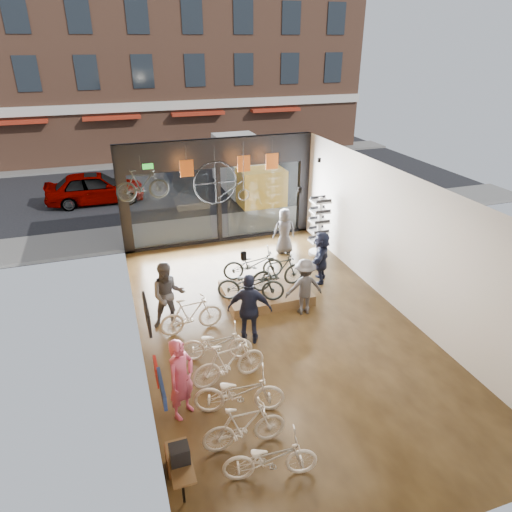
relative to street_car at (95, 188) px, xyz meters
name	(u,v)px	position (x,y,z in m)	size (l,w,h in m)	color
ground_plane	(277,326)	(4.32, -12.00, -0.76)	(7.00, 12.00, 0.04)	black
ceiling	(280,186)	(4.32, -12.00, 3.08)	(7.00, 12.00, 0.04)	black
wall_left	(132,283)	(0.80, -12.00, 1.16)	(0.04, 12.00, 3.80)	olive
wall_right	(400,243)	(7.84, -12.00, 1.16)	(0.04, 12.00, 3.80)	beige
wall_back	(439,449)	(4.32, -18.02, 1.16)	(7.00, 0.04, 3.80)	beige
storefront	(218,192)	(4.32, -6.00, 1.16)	(7.00, 0.26, 3.80)	black
exit_sign	(148,166)	(1.92, -6.12, 2.31)	(0.35, 0.06, 0.18)	#198C26
street_road	(179,178)	(4.32, 3.00, -0.75)	(30.00, 18.00, 0.02)	black
sidewalk_near	(213,227)	(4.32, -4.80, -0.68)	(30.00, 2.40, 0.12)	slate
sidewalk_far	(168,160)	(4.32, 7.00, -0.68)	(30.00, 2.00, 0.12)	slate
opposite_building	(152,36)	(4.32, 9.50, 6.26)	(26.00, 5.00, 14.00)	brown
street_car	(95,188)	(0.00, 0.00, 0.00)	(1.74, 4.32, 1.47)	gray
box_truck	(249,170)	(7.05, -1.00, 0.49)	(2.08, 6.25, 2.46)	silver
floor_bike_0	(270,458)	(2.56, -16.26, -0.30)	(0.57, 1.65, 0.87)	beige
floor_bike_1	(244,426)	(2.34, -15.49, -0.26)	(0.45, 1.59, 0.95)	beige
floor_bike_2	(239,392)	(2.50, -14.61, -0.26)	(0.64, 1.83, 0.96)	beige
floor_bike_3	(229,362)	(2.54, -13.69, -0.22)	(0.48, 1.71, 1.03)	beige
floor_bike_4	(216,344)	(2.48, -12.85, -0.30)	(0.58, 1.67, 0.88)	beige
floor_bike_5	(191,315)	(2.14, -11.53, -0.24)	(0.47, 1.65, 0.99)	beige
display_platform	(265,293)	(4.52, -10.52, -0.59)	(2.40, 1.80, 0.30)	brown
display_bike_left	(251,284)	(3.92, -10.99, 0.05)	(0.64, 1.84, 0.97)	black
display_bike_mid	(278,272)	(4.88, -10.58, 0.07)	(0.48, 1.70, 1.02)	black
display_bike_right	(253,264)	(4.38, -9.81, 0.04)	(0.63, 1.80, 0.95)	black
customer_0	(181,379)	(1.42, -14.33, 0.15)	(0.65, 0.42, 1.77)	#CC4C72
customer_1	(168,295)	(1.66, -11.07, 0.17)	(0.88, 0.69, 1.82)	#3F3F44
customer_2	(250,309)	(3.44, -12.42, 0.20)	(1.10, 0.46, 1.87)	#161C33
customer_3	(304,287)	(5.25, -11.61, 0.07)	(1.04, 0.60, 1.62)	#3F3F44
customer_4	(284,231)	(6.19, -7.78, 0.08)	(0.80, 0.52, 1.63)	#3F3F44
customer_5	(321,257)	(6.48, -10.10, 0.09)	(1.53, 0.49, 1.65)	#161C33
sunglasses_rack	(319,226)	(7.27, -8.29, 0.31)	(0.62, 0.51, 2.10)	white
wall_merch	(163,410)	(0.94, -15.50, 0.56)	(0.40, 2.40, 2.60)	navy
penny_farthing	(224,184)	(4.27, -7.07, 1.76)	(1.85, 0.06, 1.48)	black
hung_bike	(142,185)	(1.56, -7.80, 2.19)	(0.45, 1.58, 0.95)	black
jersey_left	(187,168)	(3.09, -6.80, 2.31)	(0.45, 0.03, 0.55)	#CC5919
jersey_mid	(244,164)	(5.04, -6.80, 2.31)	(0.45, 0.03, 0.55)	#CC5919
jersey_right	(272,161)	(6.06, -6.80, 2.31)	(0.45, 0.03, 0.55)	#CC5919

